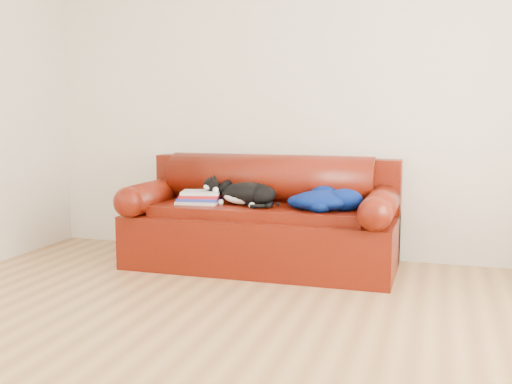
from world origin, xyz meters
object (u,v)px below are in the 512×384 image
(sofa_base, at_px, (261,237))
(blanket, at_px, (324,200))
(book_stack, at_px, (200,197))
(cat, at_px, (247,194))

(sofa_base, bearing_deg, blanket, -9.24)
(sofa_base, height_order, book_stack, book_stack)
(book_stack, height_order, cat, cat)
(cat, bearing_deg, blanket, 21.18)
(blanket, bearing_deg, book_stack, 179.78)
(blanket, bearing_deg, cat, 177.90)
(book_stack, relative_size, cat, 0.59)
(sofa_base, xyz_separation_m, cat, (-0.10, -0.06, 0.35))
(book_stack, relative_size, blanket, 0.53)
(sofa_base, relative_size, blanket, 3.18)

